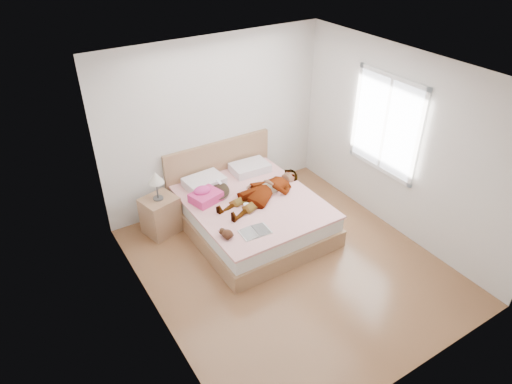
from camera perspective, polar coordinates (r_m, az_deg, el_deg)
ground at (r=6.19m, az=4.24°, el=-9.08°), size 4.00×4.00×0.00m
woman at (r=6.55m, az=0.89°, el=0.35°), size 1.63×0.97×0.21m
hair at (r=6.68m, az=-5.33°, el=0.24°), size 0.58×0.66×0.08m
phone at (r=6.59m, az=-4.65°, el=1.30°), size 0.07×0.10×0.05m
room_shell at (r=6.61m, az=15.91°, el=8.09°), size 4.00×4.00×4.00m
bed at (r=6.69m, az=-0.84°, el=-2.34°), size 1.80×2.08×1.00m
towel at (r=6.48m, az=-6.40°, el=-0.42°), size 0.48×0.42×0.22m
magazine at (r=5.89m, az=-0.11°, el=-4.98°), size 0.41×0.28×0.02m
coffee_mug at (r=6.28m, az=-1.20°, el=-1.83°), size 0.12×0.10×0.09m
plush_toy at (r=5.78m, az=-3.72°, el=-5.21°), size 0.18×0.23×0.11m
nightstand at (r=6.70m, az=-11.88°, el=-2.53°), size 0.55×0.52×1.00m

